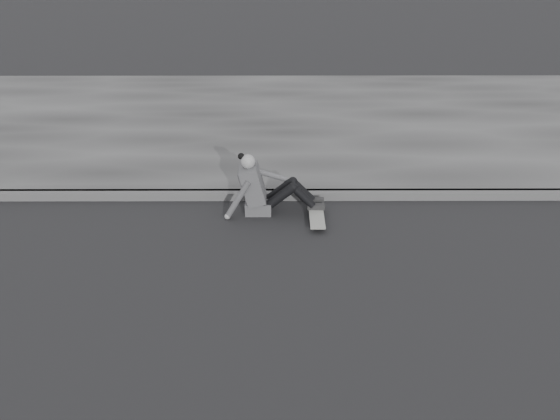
# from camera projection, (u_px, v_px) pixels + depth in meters

# --- Properties ---
(ground) EXTENTS (80.00, 80.00, 0.00)m
(ground) POSITION_uv_depth(u_px,v_px,m) (468.00, 305.00, 6.81)
(ground) COLOR black
(ground) RESTS_ON ground
(curb) EXTENTS (24.00, 0.16, 0.12)m
(curb) POSITION_uv_depth(u_px,v_px,m) (421.00, 195.00, 9.06)
(curb) COLOR #4E4E4E
(curb) RESTS_ON ground
(sidewalk) EXTENTS (24.00, 6.00, 0.12)m
(sidewalk) POSITION_uv_depth(u_px,v_px,m) (388.00, 123.00, 11.73)
(sidewalk) COLOR #3E3E3E
(sidewalk) RESTS_ON ground
(skateboard) EXTENTS (0.20, 0.78, 0.09)m
(skateboard) POSITION_uv_depth(u_px,v_px,m) (317.00, 215.00, 8.48)
(skateboard) COLOR #9A9A95
(skateboard) RESTS_ON ground
(seated_woman) EXTENTS (1.38, 0.46, 0.88)m
(seated_woman) POSITION_uv_depth(u_px,v_px,m) (263.00, 188.00, 8.56)
(seated_woman) COLOR #4A4A4C
(seated_woman) RESTS_ON ground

